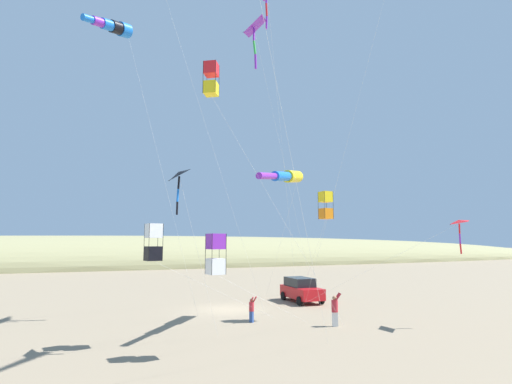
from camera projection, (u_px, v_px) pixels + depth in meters
name	position (u px, v px, depth m)	size (l,w,h in m)	color
ground_plane	(228.00, 309.00, 26.99)	(600.00, 600.00, 0.00)	gray
dune_ridge_grassy	(145.00, 265.00, 77.68)	(28.00, 240.00, 11.83)	#938E60
parked_car	(301.00, 289.00, 30.53)	(4.35, 2.17, 1.85)	red
cooler_box	(292.00, 294.00, 33.23)	(0.62, 0.42, 0.42)	green
person_adult_flyer	(335.00, 308.00, 21.66)	(0.56, 0.64, 1.84)	silver
person_child_green_jacket	(252.00, 308.00, 22.72)	(0.53, 0.47, 1.50)	#335199
kite_delta_yellow_midlevel	(253.00, 27.00, 26.62)	(10.14, 10.22, 20.01)	purple
kite_box_teal_far_right	(326.00, 205.00, 24.26)	(8.91, 3.01, 7.82)	yellow
kite_box_striped_overhead	(211.00, 79.00, 17.40)	(3.41, 9.13, 12.70)	red
kite_delta_purple_drifting	(179.00, 175.00, 17.58)	(2.68, 3.00, 8.05)	black
kite_delta_black_fish_shape	(458.00, 223.00, 21.93)	(10.63, 5.65, 6.00)	red
kite_box_red_high_left	(216.00, 254.00, 16.28)	(5.18, 7.29, 5.02)	purple
kite_box_white_trailing	(154.00, 242.00, 18.00)	(4.47, 8.36, 5.52)	white
kite_windsock_blue_topmost	(113.00, 27.00, 22.18)	(3.81, 7.55, 17.60)	blue
kite_windsock_green_low_center	(287.00, 176.00, 23.62)	(12.49, 5.70, 9.43)	yellow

